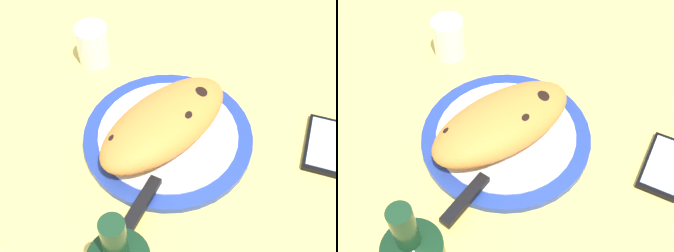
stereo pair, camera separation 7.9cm
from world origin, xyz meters
TOP-DOWN VIEW (x-y plane):
  - ground_plane at (0.00, 0.00)cm, footprint 150.00×150.00cm
  - plate at (0.00, 0.00)cm, footprint 30.39×30.39cm
  - calzone at (0.67, 0.47)cm, footprint 29.45×19.20cm
  - fork at (0.46, -6.61)cm, footprint 16.37×4.92cm
  - knife at (8.19, 8.64)cm, footprint 21.79×15.24cm
  - smartphone at (-23.14, 15.71)cm, footprint 13.77×13.24cm
  - water_glass at (2.63, -25.74)cm, footprint 6.48×6.48cm

SIDE VIEW (x-z plane):
  - ground_plane at x=0.00cm, z-range -3.00..0.00cm
  - smartphone at x=-23.14cm, z-range -0.02..1.14cm
  - plate at x=0.00cm, z-range -0.04..1.65cm
  - fork at x=0.46cm, z-range 1.69..2.09cm
  - knife at x=8.19cm, z-range 1.58..2.78cm
  - water_glass at x=2.63cm, z-range -0.59..7.87cm
  - calzone at x=0.67cm, z-range 1.70..8.34cm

